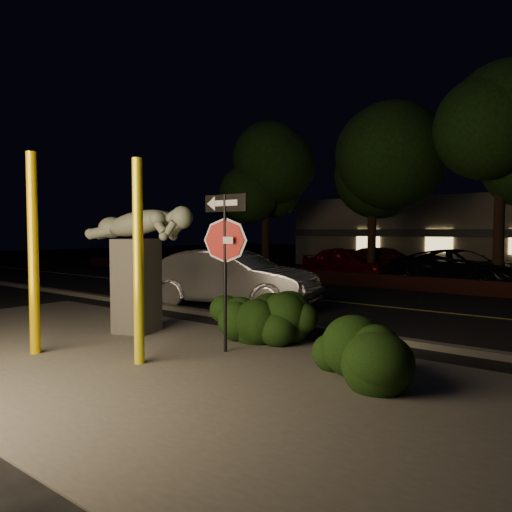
{
  "coord_description": "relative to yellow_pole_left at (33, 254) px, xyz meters",
  "views": [
    {
      "loc": [
        6.84,
        -6.08,
        2.16
      ],
      "look_at": [
        0.07,
        2.3,
        1.6
      ],
      "focal_mm": 35.0,
      "sensor_mm": 36.0,
      "label": 1
    }
  ],
  "objects": [
    {
      "name": "ground",
      "position": [
        1.52,
        11.82,
        -1.75
      ],
      "size": [
        90.0,
        90.0,
        0.0
      ],
      "primitive_type": "plane",
      "color": "black",
      "rests_on": "ground"
    },
    {
      "name": "patio",
      "position": [
        1.52,
        0.82,
        -1.74
      ],
      "size": [
        14.0,
        6.0,
        0.02
      ],
      "primitive_type": "cube",
      "color": "#4C4944",
      "rests_on": "ground"
    },
    {
      "name": "road",
      "position": [
        1.52,
        8.82,
        -1.74
      ],
      "size": [
        80.0,
        8.0,
        0.01
      ],
      "primitive_type": "cube",
      "color": "black",
      "rests_on": "ground"
    },
    {
      "name": "lane_marking",
      "position": [
        1.52,
        8.82,
        -1.73
      ],
      "size": [
        80.0,
        0.12,
        0.0
      ],
      "primitive_type": "cube",
      "color": "#C1BF4D",
      "rests_on": "road"
    },
    {
      "name": "curb",
      "position": [
        1.52,
        4.72,
        -1.69
      ],
      "size": [
        80.0,
        0.25,
        0.12
      ],
      "primitive_type": "cube",
      "color": "#4C4944",
      "rests_on": "ground"
    },
    {
      "name": "brick_wall",
      "position": [
        1.52,
        13.12,
        -1.5
      ],
      "size": [
        40.0,
        0.35,
        0.5
      ],
      "primitive_type": "cube",
      "color": "#421815",
      "rests_on": "ground"
    },
    {
      "name": "parking_lot",
      "position": [
        1.52,
        18.82,
        -1.74
      ],
      "size": [
        40.0,
        12.0,
        0.01
      ],
      "primitive_type": "cube",
      "color": "black",
      "rests_on": "ground"
    },
    {
      "name": "building",
      "position": [
        1.52,
        26.81,
        0.25
      ],
      "size": [
        22.0,
        10.2,
        4.0
      ],
      "color": "#695F54",
      "rests_on": "ground"
    },
    {
      "name": "tree_far_a",
      "position": [
        -6.48,
        14.82,
        3.59
      ],
      "size": [
        4.6,
        4.6,
        7.43
      ],
      "color": "black",
      "rests_on": "ground"
    },
    {
      "name": "tree_far_b",
      "position": [
        -0.98,
        15.02,
        4.3
      ],
      "size": [
        5.2,
        5.2,
        8.41
      ],
      "color": "black",
      "rests_on": "ground"
    },
    {
      "name": "tree_far_c",
      "position": [
        4.02,
        14.62,
        3.91
      ],
      "size": [
        4.8,
        4.8,
        7.84
      ],
      "color": "black",
      "rests_on": "ground"
    },
    {
      "name": "yellow_pole_left",
      "position": [
        0.0,
        0.0,
        0.0
      ],
      "size": [
        0.17,
        0.17,
        3.5
      ],
      "primitive_type": "cylinder",
      "color": "#E5B904",
      "rests_on": "ground"
    },
    {
      "name": "yellow_pole_right",
      "position": [
        1.92,
        0.73,
        -0.1
      ],
      "size": [
        0.17,
        0.17,
        3.3
      ],
      "primitive_type": "cylinder",
      "color": "yellow",
      "rests_on": "ground"
    },
    {
      "name": "signpost",
      "position": [
        2.48,
        2.17,
        0.23
      ],
      "size": [
        0.94,
        0.06,
        2.78
      ],
      "rotation": [
        0.0,
        0.0,
        0.0
      ],
      "color": "black",
      "rests_on": "ground"
    },
    {
      "name": "sculpture",
      "position": [
        -0.08,
        2.28,
        -0.12
      ],
      "size": [
        2.44,
        1.38,
        2.64
      ],
      "rotation": [
        0.0,
        0.0,
        0.34
      ],
      "color": "#4C4944",
      "rests_on": "ground"
    },
    {
      "name": "hedge_center",
      "position": [
        2.25,
        3.29,
        -1.19
      ],
      "size": [
        2.15,
        1.01,
        1.12
      ],
      "primitive_type": "ellipsoid",
      "rotation": [
        0.0,
        0.0,
        0.0
      ],
      "color": "black",
      "rests_on": "ground"
    },
    {
      "name": "hedge_right",
      "position": [
        2.68,
        3.2,
        -1.14
      ],
      "size": [
        1.96,
        1.22,
        1.21
      ],
      "primitive_type": "ellipsoid",
      "rotation": [
        0.0,
        0.0,
        -0.12
      ],
      "color": "black",
      "rests_on": "ground"
    },
    {
      "name": "hedge_far_right",
      "position": [
        5.03,
        2.06,
        -1.2
      ],
      "size": [
        1.59,
        1.01,
        1.09
      ],
      "primitive_type": "ellipsoid",
      "rotation": [
        0.0,
        0.0,
        0.02
      ],
      "color": "black",
      "rests_on": "ground"
    },
    {
      "name": "silver_sedan",
      "position": [
        -0.94,
        6.16,
        -0.94
      ],
      "size": [
        5.2,
        2.9,
        1.62
      ],
      "primitive_type": "imported",
      "rotation": [
        0.0,
        0.0,
        1.83
      ],
      "color": "#B0AFB4",
      "rests_on": "ground"
    },
    {
      "name": "parked_car_red",
      "position": [
        -2.35,
        15.48,
        -1.04
      ],
      "size": [
        4.23,
        1.86,
        1.42
      ],
      "primitive_type": "imported",
      "rotation": [
        0.0,
        0.0,
        1.53
      ],
      "color": "maroon",
      "rests_on": "ground"
    },
    {
      "name": "parked_car_darkred",
      "position": [
        -0.82,
        16.35,
        -1.06
      ],
      "size": [
        5.14,
        3.58,
        1.38
      ],
      "primitive_type": "imported",
      "rotation": [
        0.0,
        0.0,
        1.96
      ],
      "color": "#3C140B",
      "rests_on": "ground"
    },
    {
      "name": "parked_car_dark",
      "position": [
        2.64,
        15.01,
        -1.03
      ],
      "size": [
        5.55,
        3.41,
        1.43
      ],
      "primitive_type": "imported",
      "rotation": [
        0.0,
        0.0,
        1.36
      ],
      "color": "black",
      "rests_on": "ground"
    }
  ]
}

